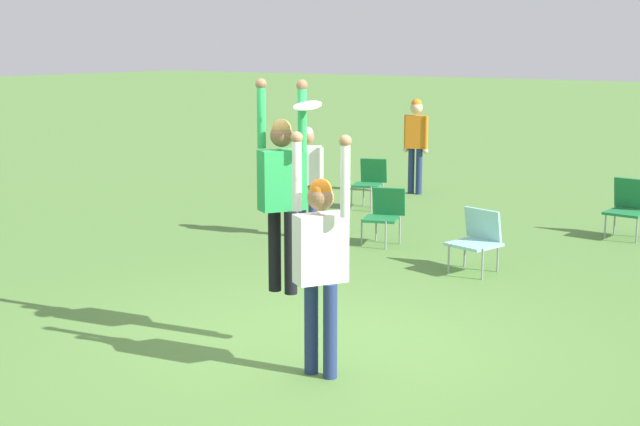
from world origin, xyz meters
name	(u,v)px	position (x,y,z in m)	size (l,w,h in m)	color
ground_plane	(313,344)	(0.00, 0.00, 0.00)	(120.00, 120.00, 0.00)	#56843D
person_jumping	(282,183)	(-0.23, -0.17, 1.56)	(0.57, 0.46, 1.98)	black
person_defending	(321,250)	(0.51, -0.61, 1.11)	(0.59, 0.48, 2.09)	navy
frisbee	(308,106)	(0.12, -0.25, 2.28)	(0.25, 0.24, 0.07)	white
camping_chair_0	(477,237)	(0.09, 3.40, 0.44)	(0.64, 0.68, 0.78)	gray
camping_chair_1	(370,179)	(-3.28, 6.34, 0.50)	(0.58, 0.63, 0.85)	gray
camping_chair_2	(384,212)	(-1.65, 4.08, 0.46)	(0.59, 0.64, 0.80)	gray
camping_chair_3	(629,205)	(1.06, 6.51, 0.48)	(0.57, 0.61, 0.86)	gray
person_spectator_near	(416,137)	(-3.36, 8.08, 1.08)	(0.52, 0.33, 1.79)	navy
person_spectator_far	(307,172)	(-2.79, 3.80, 0.97)	(0.57, 0.41, 1.63)	navy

